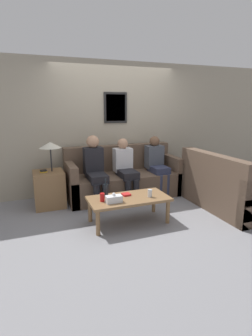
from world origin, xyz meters
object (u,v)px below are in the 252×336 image
object	(u,v)px
person_middle	(125,167)
person_right	(157,163)
wine_bottle	(106,190)
person_left	(95,167)
coffee_table	(129,201)
drinking_glass	(150,193)
couch_side	(225,189)
couch_main	(123,179)

from	to	relation	value
person_middle	person_right	bearing A→B (deg)	5.67
wine_bottle	person_left	world-z (taller)	person_left
person_right	coffee_table	bearing A→B (deg)	-133.72
drinking_glass	couch_side	bearing A→B (deg)	1.49
couch_main	drinking_glass	size ratio (longest dim) A/B	19.07
couch_main	coffee_table	size ratio (longest dim) A/B	1.81
person_right	couch_main	bearing A→B (deg)	168.02
wine_bottle	person_middle	bearing A→B (deg)	53.08
couch_main	person_middle	size ratio (longest dim) A/B	1.91
drinking_glass	coffee_table	bearing A→B (deg)	164.77
coffee_table	wine_bottle	world-z (taller)	wine_bottle
person_left	couch_side	bearing A→B (deg)	-26.88
wine_bottle	person_middle	size ratio (longest dim) A/B	0.25
couch_main	coffee_table	distance (m)	1.26
drinking_glass	person_middle	distance (m)	1.10
wine_bottle	person_right	xyz separation A→B (m)	(1.33, 0.92, 0.13)
couch_side	wine_bottle	world-z (taller)	couch_side
couch_main	person_middle	world-z (taller)	person_middle
person_middle	couch_side	bearing A→B (deg)	-35.78
couch_side	coffee_table	distance (m)	1.78
wine_bottle	drinking_glass	xyz separation A→B (m)	(0.62, -0.23, -0.05)
wine_bottle	person_right	bearing A→B (deg)	34.58
drinking_glass	person_right	distance (m)	1.36
couch_main	wine_bottle	size ratio (longest dim) A/B	7.81
couch_side	wine_bottle	bearing A→B (deg)	84.68
coffee_table	drinking_glass	bearing A→B (deg)	-15.23
couch_main	person_right	size ratio (longest dim) A/B	1.90
wine_bottle	person_left	xyz separation A→B (m)	(0.06, 0.84, 0.17)
couch_side	person_middle	distance (m)	1.81
couch_main	drinking_glass	bearing A→B (deg)	-91.87
drinking_glass	person_left	distance (m)	1.23
wine_bottle	drinking_glass	size ratio (longest dim) A/B	2.44
coffee_table	person_right	world-z (taller)	person_right
couch_side	person_left	size ratio (longest dim) A/B	1.33
couch_side	person_middle	world-z (taller)	person_middle
wine_bottle	drinking_glass	bearing A→B (deg)	-20.46
wine_bottle	person_left	bearing A→B (deg)	86.16
drinking_glass	person_right	bearing A→B (deg)	58.37
wine_bottle	couch_main	bearing A→B (deg)	57.88
couch_side	person_right	size ratio (longest dim) A/B	1.41
couch_main	person_left	bearing A→B (deg)	-159.74
person_middle	coffee_table	bearing A→B (deg)	-108.08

